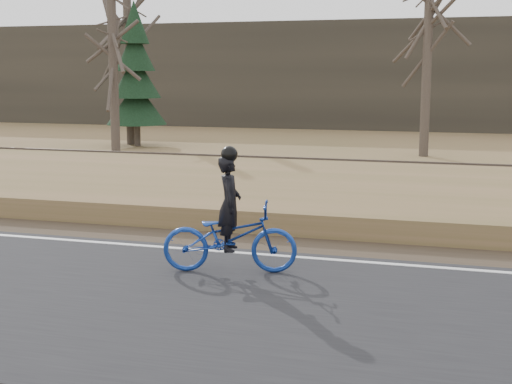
# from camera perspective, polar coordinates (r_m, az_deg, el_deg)

# --- Properties ---
(ground) EXTENTS (120.00, 120.00, 0.00)m
(ground) POSITION_cam_1_polar(r_m,az_deg,el_deg) (14.15, -18.30, -3.87)
(ground) COLOR olive
(ground) RESTS_ON ground
(edge_line) EXTENTS (120.00, 0.12, 0.01)m
(edge_line) POSITION_cam_1_polar(r_m,az_deg,el_deg) (14.30, -17.86, -3.44)
(edge_line) COLOR silver
(edge_line) RESTS_ON road
(shoulder) EXTENTS (120.00, 1.60, 0.04)m
(shoulder) POSITION_cam_1_polar(r_m,az_deg,el_deg) (15.12, -15.73, -2.82)
(shoulder) COLOR #473A2B
(shoulder) RESTS_ON ground
(embankment) EXTENTS (120.00, 5.00, 0.44)m
(embankment) POSITION_cam_1_polar(r_m,az_deg,el_deg) (17.64, -10.61, -0.23)
(embankment) COLOR olive
(embankment) RESTS_ON ground
(ballast) EXTENTS (120.00, 3.00, 0.45)m
(ballast) POSITION_cam_1_polar(r_m,az_deg,el_deg) (21.06, -5.93, 1.47)
(ballast) COLOR slate
(ballast) RESTS_ON ground
(railroad) EXTENTS (120.00, 2.40, 0.29)m
(railroad) POSITION_cam_1_polar(r_m,az_deg,el_deg) (21.02, -5.95, 2.29)
(railroad) COLOR black
(railroad) RESTS_ON ballast
(treeline_backdrop) EXTENTS (120.00, 4.00, 6.00)m
(treeline_backdrop) POSITION_cam_1_polar(r_m,az_deg,el_deg) (42.03, 5.58, 9.28)
(treeline_backdrop) COLOR #383328
(treeline_backdrop) RESTS_ON ground
(cyclist) EXTENTS (2.22, 1.19, 1.99)m
(cyclist) POSITION_cam_1_polar(r_m,az_deg,el_deg) (11.16, -2.11, -3.20)
(cyclist) COLOR navy
(cyclist) RESTS_ON road
(bare_tree_left) EXTENTS (0.36, 0.36, 9.00)m
(bare_tree_left) POSITION_cam_1_polar(r_m,az_deg,el_deg) (32.21, -10.20, 11.78)
(bare_tree_left) COLOR #51463B
(bare_tree_left) RESTS_ON ground
(bare_tree_near_left) EXTENTS (0.36, 0.36, 7.13)m
(bare_tree_near_left) POSITION_cam_1_polar(r_m,az_deg,el_deg) (28.46, -11.36, 10.17)
(bare_tree_near_left) COLOR #51463B
(bare_tree_near_left) RESTS_ON ground
(bare_tree_center) EXTENTS (0.36, 0.36, 7.32)m
(bare_tree_center) POSITION_cam_1_polar(r_m,az_deg,el_deg) (27.81, 13.53, 10.31)
(bare_tree_center) COLOR #51463B
(bare_tree_center) RESTS_ON ground
(conifer) EXTENTS (2.60, 2.60, 6.19)m
(conifer) POSITION_cam_1_polar(r_m,az_deg,el_deg) (31.42, -9.60, 8.99)
(conifer) COLOR #51463B
(conifer) RESTS_ON ground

